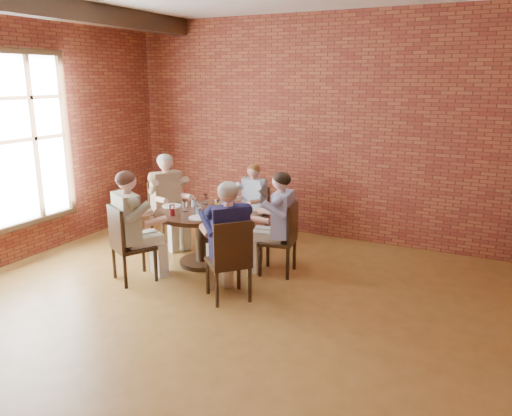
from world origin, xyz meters
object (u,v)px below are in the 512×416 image
at_px(chair_b, 255,212).
at_px(diner_c, 168,201).
at_px(dining_table, 202,227).
at_px(smartphone, 213,220).
at_px(diner_b, 252,205).
at_px(diner_e, 228,241).
at_px(diner_a, 278,224).
at_px(chair_c, 166,210).
at_px(chair_a, 284,236).
at_px(chair_d, 126,241).
at_px(chair_e, 230,258).
at_px(diner_d, 132,227).

bearing_deg(chair_b, diner_c, -137.32).
relative_size(dining_table, smartphone, 8.12).
height_order(diner_b, diner_e, diner_e).
xyz_separation_m(diner_a, diner_e, (-0.19, -0.94, 0.02)).
bearing_deg(diner_c, dining_table, -90.00).
relative_size(chair_b, chair_c, 0.91).
bearing_deg(chair_c, dining_table, -90.00).
xyz_separation_m(dining_table, diner_e, (0.85, -0.77, 0.16)).
bearing_deg(chair_b, chair_a, -35.50).
height_order(diner_a, chair_d, diner_a).
bearing_deg(chair_c, diner_b, -36.72).
relative_size(dining_table, chair_e, 1.30).
distance_m(chair_b, chair_e, 2.09).
bearing_deg(diner_a, chair_a, 90.00).
relative_size(diner_c, chair_e, 1.44).
height_order(chair_b, diner_e, diner_e).
distance_m(diner_a, chair_d, 1.89).
xyz_separation_m(diner_b, diner_c, (-1.09, -0.61, 0.08)).
height_order(diner_c, diner_e, diner_c).
relative_size(diner_c, diner_d, 0.99).
bearing_deg(chair_a, diner_c, -107.11).
bearing_deg(diner_a, chair_b, -149.15).
distance_m(diner_c, smartphone, 1.50).
distance_m(chair_b, smartphone, 1.51).
height_order(diner_b, diner_d, diner_d).
height_order(dining_table, chair_d, chair_d).
bearing_deg(smartphone, diner_a, 48.18).
xyz_separation_m(chair_d, diner_d, (0.04, 0.08, 0.17)).
bearing_deg(chair_c, diner_e, -97.61).
height_order(diner_d, chair_e, diner_d).
distance_m(chair_e, smartphone, 0.76).
distance_m(diner_b, chair_d, 2.11).
bearing_deg(diner_c, chair_a, -70.30).
height_order(diner_c, chair_e, diner_c).
relative_size(diner_e, smartphone, 8.94).
height_order(chair_d, chair_e, chair_d).
xyz_separation_m(chair_d, chair_e, (1.42, 0.08, -0.00)).
relative_size(diner_a, diner_d, 0.96).
relative_size(chair_d, chair_e, 1.01).
distance_m(chair_c, diner_d, 1.44).
distance_m(chair_b, diner_d, 2.10).
xyz_separation_m(diner_c, smartphone, (1.27, -0.80, 0.07)).
height_order(diner_d, diner_e, diner_d).
distance_m(diner_a, diner_d, 1.80).
height_order(chair_b, chair_c, chair_c).
height_order(chair_a, diner_e, diner_e).
relative_size(chair_c, smartphone, 6.28).
bearing_deg(diner_e, chair_d, -41.58).
bearing_deg(chair_d, dining_table, -90.00).
bearing_deg(chair_d, chair_c, -43.44).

